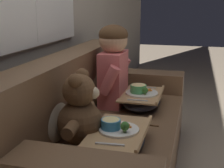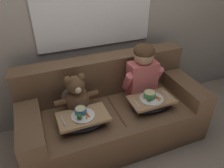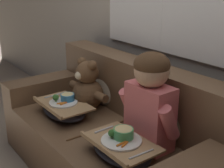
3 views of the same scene
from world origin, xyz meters
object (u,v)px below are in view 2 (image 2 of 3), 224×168
object	(u,v)px
teddy_bear	(77,97)
lap_tray_child	(151,102)
couch	(111,111)
child_figure	(143,69)
lap_tray_teddy	(83,120)
throw_pillow_behind_teddy	(73,88)
throw_pillow_behind_child	(135,75)

from	to	relation	value
teddy_bear	lap_tray_child	bearing A→B (deg)	-16.82
couch	child_figure	world-z (taller)	child_figure
lap_tray_teddy	lap_tray_child	bearing A→B (deg)	-0.00
teddy_bear	lap_tray_teddy	size ratio (longest dim) A/B	0.96
throw_pillow_behind_teddy	lap_tray_child	size ratio (longest dim) A/B	0.78
child_figure	lap_tray_child	distance (m)	0.35
child_figure	lap_tray_child	world-z (taller)	child_figure
throw_pillow_behind_teddy	lap_tray_teddy	bearing A→B (deg)	-90.13
throw_pillow_behind_teddy	lap_tray_teddy	distance (m)	0.40
throw_pillow_behind_child	lap_tray_teddy	xyz separation A→B (m)	(-0.72, -0.39, -0.11)
couch	child_figure	distance (m)	0.57
lap_tray_child	child_figure	bearing A→B (deg)	89.71
teddy_bear	lap_tray_child	size ratio (longest dim) A/B	0.99
lap_tray_child	lap_tray_teddy	distance (m)	0.72
lap_tray_teddy	throw_pillow_behind_teddy	bearing A→B (deg)	89.87
child_figure	teddy_bear	bearing A→B (deg)	-179.63
teddy_bear	lap_tray_teddy	distance (m)	0.25
child_figure	lap_tray_teddy	distance (m)	0.80
lap_tray_child	teddy_bear	bearing A→B (deg)	163.18
couch	throw_pillow_behind_teddy	distance (m)	0.49
teddy_bear	throw_pillow_behind_teddy	bearing A→B (deg)	90.15
throw_pillow_behind_child	teddy_bear	xyz separation A→B (m)	(-0.72, -0.17, 0.01)
throw_pillow_behind_child	couch	bearing A→B (deg)	-153.11
throw_pillow_behind_teddy	lap_tray_child	xyz separation A→B (m)	(0.72, -0.39, -0.11)
child_figure	teddy_bear	xyz separation A→B (m)	(-0.72, -0.00, -0.16)
lap_tray_teddy	throw_pillow_behind_child	bearing A→B (deg)	28.31
throw_pillow_behind_teddy	teddy_bear	world-z (taller)	teddy_bear
teddy_bear	lap_tray_teddy	xyz separation A→B (m)	(-0.00, -0.22, -0.12)
throw_pillow_behind_child	child_figure	world-z (taller)	child_figure
couch	teddy_bear	xyz separation A→B (m)	(-0.36, 0.01, 0.28)
throw_pillow_behind_child	lap_tray_child	world-z (taller)	throw_pillow_behind_child
throw_pillow_behind_teddy	child_figure	world-z (taller)	child_figure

